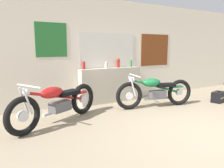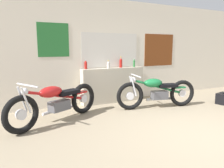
# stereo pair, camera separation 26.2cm
# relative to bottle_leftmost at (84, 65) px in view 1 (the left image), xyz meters

# --- Properties ---
(ground_plane) EXTENTS (24.00, 24.00, 0.00)m
(ground_plane) POSITION_rel_bottle_leftmost_xyz_m (1.21, -3.05, -1.06)
(ground_plane) COLOR gray
(wall_back) EXTENTS (10.00, 0.07, 2.80)m
(wall_back) POSITION_rel_bottle_leftmost_xyz_m (1.20, 0.13, 0.34)
(wall_back) COLOR beige
(wall_back) RESTS_ON ground_plane
(sill_counter) EXTENTS (1.82, 0.28, 0.95)m
(sill_counter) POSITION_rel_bottle_leftmost_xyz_m (0.77, -0.05, -0.59)
(sill_counter) COLOR #B7AD99
(sill_counter) RESTS_ON ground_plane
(bottle_leftmost) EXTENTS (0.07, 0.07, 0.24)m
(bottle_leftmost) POSITION_rel_bottle_leftmost_xyz_m (0.00, 0.00, 0.00)
(bottle_leftmost) COLOR maroon
(bottle_leftmost) RESTS_ON sill_counter
(bottle_left_center) EXTENTS (0.09, 0.09, 0.21)m
(bottle_left_center) POSITION_rel_bottle_leftmost_xyz_m (0.61, -0.09, -0.01)
(bottle_left_center) COLOR #B7B2A8
(bottle_left_center) RESTS_ON sill_counter
(bottle_center) EXTENTS (0.08, 0.08, 0.31)m
(bottle_center) POSITION_rel_bottle_leftmost_xyz_m (1.03, -0.03, 0.03)
(bottle_center) COLOR maroon
(bottle_center) RESTS_ON sill_counter
(bottle_right_center) EXTENTS (0.06, 0.06, 0.26)m
(bottle_right_center) POSITION_rel_bottle_leftmost_xyz_m (1.46, -0.05, 0.01)
(bottle_right_center) COLOR #23662D
(bottle_right_center) RESTS_ON sill_counter
(motorcycle_green) EXTENTS (2.07, 0.73, 0.85)m
(motorcycle_green) POSITION_rel_bottle_leftmost_xyz_m (1.47, -1.11, -0.65)
(motorcycle_green) COLOR black
(motorcycle_green) RESTS_ON ground_plane
(motorcycle_red) EXTENTS (2.06, 1.10, 0.86)m
(motorcycle_red) POSITION_rel_bottle_leftmost_xyz_m (-1.03, -1.03, -0.65)
(motorcycle_red) COLOR black
(motorcycle_red) RESTS_ON ground_plane
(hard_case_black) EXTENTS (0.47, 0.34, 0.32)m
(hard_case_black) POSITION_rel_bottle_leftmost_xyz_m (3.35, -1.59, -0.92)
(hard_case_black) COLOR black
(hard_case_black) RESTS_ON ground_plane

